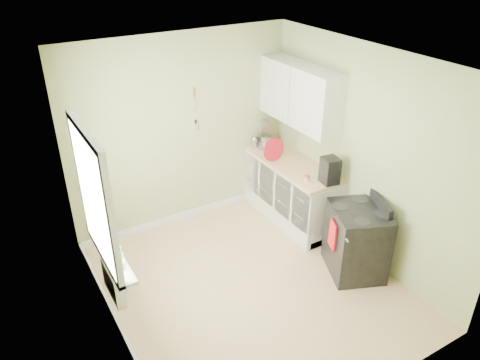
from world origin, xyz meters
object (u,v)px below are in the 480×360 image
stand_mixer (263,134)px  coffee_maker (330,171)px  stove (357,240)px  kettle (254,142)px

stand_mixer → coffee_maker: size_ratio=1.23×
stove → coffee_maker: coffee_maker is taller
stand_mixer → coffee_maker: 1.43m
kettle → coffee_maker: (0.25, -1.42, 0.08)m
stand_mixer → coffee_maker: stand_mixer is taller
stove → kettle: 2.18m
kettle → stove: bearing=-85.4°
stand_mixer → kettle: bearing=-177.9°
stand_mixer → kettle: (-0.16, -0.01, -0.09)m
stove → coffee_maker: 0.93m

